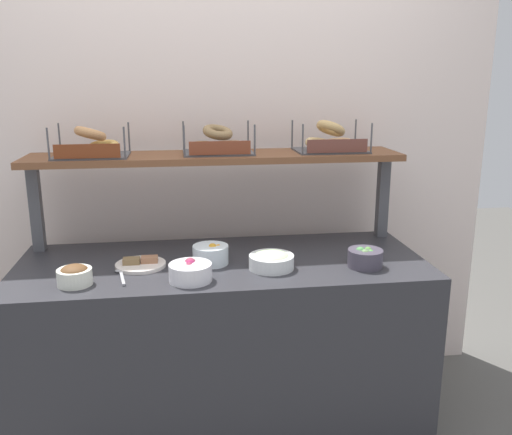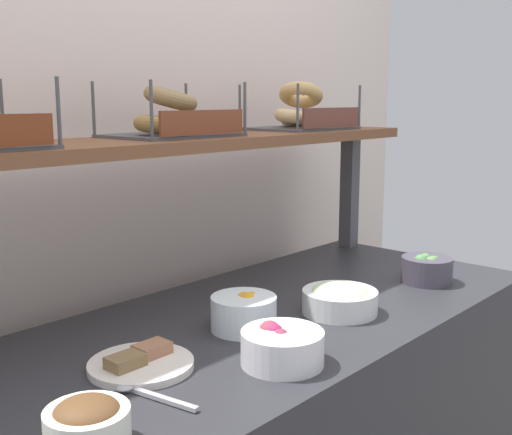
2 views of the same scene
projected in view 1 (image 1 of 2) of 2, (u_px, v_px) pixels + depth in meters
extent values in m
plane|color=#595651|center=(225.00, 431.00, 2.56)|extent=(8.00, 8.00, 0.00)
cube|color=silver|center=(212.00, 162.00, 2.79)|extent=(2.96, 0.06, 2.40)
cube|color=#2D2D33|center=(224.00, 349.00, 2.46)|extent=(1.76, 0.70, 0.85)
cube|color=#4C4C51|center=(36.00, 208.00, 2.45)|extent=(0.05, 0.05, 0.40)
cube|color=#4C4C51|center=(383.00, 197.00, 2.67)|extent=(0.05, 0.05, 0.40)
cube|color=brown|center=(216.00, 157.00, 2.50)|extent=(1.72, 0.32, 0.03)
cylinder|color=#4A4452|center=(365.00, 258.00, 2.27)|extent=(0.15, 0.15, 0.07)
sphere|color=#519450|center=(360.00, 252.00, 2.27)|extent=(0.04, 0.04, 0.04)
sphere|color=#589142|center=(368.00, 251.00, 2.28)|extent=(0.04, 0.04, 0.04)
sphere|color=#529F43|center=(371.00, 253.00, 2.25)|extent=(0.03, 0.03, 0.03)
sphere|color=#698F57|center=(365.00, 254.00, 2.25)|extent=(0.04, 0.04, 0.04)
cylinder|color=white|center=(211.00, 255.00, 2.31)|extent=(0.15, 0.15, 0.08)
sphere|color=gold|center=(213.00, 249.00, 2.30)|extent=(0.04, 0.04, 0.04)
sphere|color=#F9A62E|center=(213.00, 248.00, 2.31)|extent=(0.04, 0.04, 0.04)
sphere|color=orange|center=(212.00, 249.00, 2.29)|extent=(0.03, 0.03, 0.03)
sphere|color=#F9A226|center=(218.00, 248.00, 2.31)|extent=(0.03, 0.03, 0.03)
cylinder|color=white|center=(271.00, 262.00, 2.25)|extent=(0.19, 0.19, 0.06)
ellipsoid|color=beige|center=(271.00, 256.00, 2.24)|extent=(0.15, 0.15, 0.04)
cylinder|color=white|center=(75.00, 277.00, 2.07)|extent=(0.13, 0.13, 0.06)
ellipsoid|color=brown|center=(74.00, 270.00, 2.07)|extent=(0.10, 0.10, 0.04)
cylinder|color=white|center=(190.00, 272.00, 2.11)|extent=(0.17, 0.17, 0.07)
sphere|color=#9D374F|center=(189.00, 266.00, 2.11)|extent=(0.03, 0.03, 0.03)
sphere|color=#AA275C|center=(190.00, 264.00, 2.13)|extent=(0.04, 0.04, 0.04)
sphere|color=#9A394E|center=(190.00, 263.00, 2.14)|extent=(0.05, 0.05, 0.05)
cylinder|color=white|center=(141.00, 265.00, 2.28)|extent=(0.21, 0.21, 0.01)
cube|color=olive|center=(131.00, 261.00, 2.27)|extent=(0.07, 0.05, 0.02)
cube|color=#A56E4D|center=(149.00, 259.00, 2.29)|extent=(0.07, 0.05, 0.02)
cube|color=#B7B7BC|center=(122.00, 279.00, 2.13)|extent=(0.04, 0.14, 0.01)
ellipsoid|color=#B7B7BC|center=(121.00, 270.00, 2.21)|extent=(0.04, 0.03, 0.01)
cube|color=#4C4C51|center=(92.00, 156.00, 2.41)|extent=(0.32, 0.24, 0.01)
cylinder|color=#4C4C51|center=(48.00, 145.00, 2.26)|extent=(0.01, 0.01, 0.14)
cylinder|color=#4C4C51|center=(125.00, 143.00, 2.31)|extent=(0.01, 0.01, 0.14)
cylinder|color=#4C4C51|center=(60.00, 139.00, 2.48)|extent=(0.01, 0.01, 0.14)
cylinder|color=#4C4C51|center=(129.00, 138.00, 2.53)|extent=(0.01, 0.01, 0.14)
cube|color=brown|center=(87.00, 151.00, 2.29)|extent=(0.27, 0.01, 0.06)
torus|color=tan|center=(77.00, 151.00, 2.37)|extent=(0.19, 0.19, 0.05)
torus|color=tan|center=(104.00, 147.00, 2.44)|extent=(0.19, 0.19, 0.06)
torus|color=tan|center=(90.00, 134.00, 2.39)|extent=(0.20, 0.20, 0.08)
cube|color=#4C4C51|center=(218.00, 152.00, 2.52)|extent=(0.32, 0.24, 0.01)
cylinder|color=#4C4C51|center=(184.00, 142.00, 2.37)|extent=(0.01, 0.01, 0.14)
cylinder|color=#4C4C51|center=(255.00, 140.00, 2.41)|extent=(0.01, 0.01, 0.14)
cylinder|color=#4C4C51|center=(184.00, 136.00, 2.59)|extent=(0.01, 0.01, 0.14)
cylinder|color=#4C4C51|center=(248.00, 135.00, 2.63)|extent=(0.01, 0.01, 0.14)
cube|color=brown|center=(220.00, 148.00, 2.39)|extent=(0.27, 0.01, 0.06)
torus|color=olive|center=(206.00, 147.00, 2.47)|extent=(0.20, 0.20, 0.05)
torus|color=#92755B|center=(228.00, 145.00, 2.55)|extent=(0.19, 0.19, 0.05)
torus|color=#92734A|center=(218.00, 132.00, 2.49)|extent=(0.20, 0.20, 0.08)
cube|color=#4C4C51|center=(330.00, 150.00, 2.58)|extent=(0.33, 0.24, 0.01)
cylinder|color=#4C4C51|center=(303.00, 140.00, 2.44)|extent=(0.01, 0.01, 0.14)
cylinder|color=#4C4C51|center=(371.00, 139.00, 2.48)|extent=(0.01, 0.01, 0.14)
cylinder|color=#4C4C51|center=(292.00, 135.00, 2.66)|extent=(0.01, 0.01, 0.14)
cylinder|color=#4C4C51|center=(355.00, 134.00, 2.70)|extent=(0.01, 0.01, 0.14)
cube|color=brown|center=(337.00, 146.00, 2.46)|extent=(0.28, 0.01, 0.06)
torus|color=#DBB879|center=(320.00, 144.00, 2.54)|extent=(0.20, 0.20, 0.06)
torus|color=tan|center=(338.00, 143.00, 2.62)|extent=(0.15, 0.15, 0.05)
torus|color=tan|center=(331.00, 128.00, 2.56)|extent=(0.19, 0.19, 0.10)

